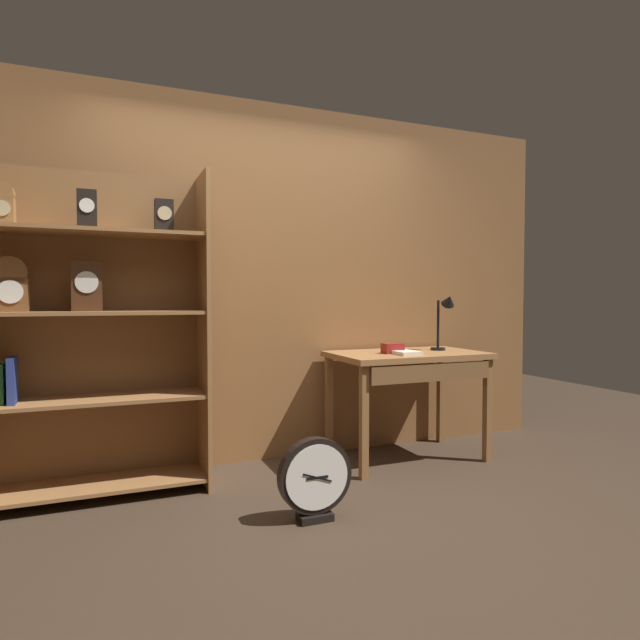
# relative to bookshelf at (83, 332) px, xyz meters

# --- Properties ---
(ground_plane) EXTENTS (10.00, 10.00, 0.00)m
(ground_plane) POSITION_rel_bookshelf_xyz_m (1.22, -1.05, -0.98)
(ground_plane) COLOR #3D2D21
(back_wood_panel) EXTENTS (4.80, 0.05, 2.60)m
(back_wood_panel) POSITION_rel_bookshelf_xyz_m (1.22, 0.34, 0.32)
(back_wood_panel) COLOR brown
(back_wood_panel) RESTS_ON ground
(bookshelf) EXTENTS (1.33, 0.39, 1.96)m
(bookshelf) POSITION_rel_bookshelf_xyz_m (0.00, 0.00, 0.00)
(bookshelf) COLOR #9E6B3D
(bookshelf) RESTS_ON ground
(workbench) EXTENTS (1.10, 0.67, 0.79)m
(workbench) POSITION_rel_bookshelf_xyz_m (2.18, -0.09, -0.29)
(workbench) COLOR #9E6B3D
(workbench) RESTS_ON ground
(desk_lamp) EXTENTS (0.18, 0.18, 0.44)m
(desk_lamp) POSITION_rel_bookshelf_xyz_m (2.52, -0.05, 0.09)
(desk_lamp) COLOR black
(desk_lamp) RESTS_ON workbench
(toolbox_small) EXTENTS (0.15, 0.10, 0.07)m
(toolbox_small) POSITION_rel_bookshelf_xyz_m (2.04, -0.09, -0.16)
(toolbox_small) COLOR maroon
(toolbox_small) RESTS_ON workbench
(open_repair_manual) EXTENTS (0.16, 0.22, 0.02)m
(open_repair_manual) POSITION_rel_bookshelf_xyz_m (2.08, -0.18, -0.18)
(open_repair_manual) COLOR silver
(open_repair_manual) RESTS_ON workbench
(round_clock_large) EXTENTS (0.41, 0.11, 0.45)m
(round_clock_large) POSITION_rel_bookshelf_xyz_m (1.14, -0.83, -0.76)
(round_clock_large) COLOR black
(round_clock_large) RESTS_ON ground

